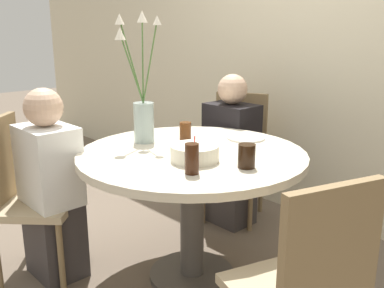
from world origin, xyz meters
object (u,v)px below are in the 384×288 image
object	(u,v)px
chair_left_flank	(237,149)
drink_glass_1	(192,159)
person_woman	(51,191)
person_boy	(231,156)
birthday_cake	(195,153)
flower_vase	(142,102)
side_plate	(246,138)
drink_glass_0	(247,156)
chair_far_back	(306,284)
drink_glass_2	(185,131)
chair_right_flank	(22,190)

from	to	relation	value
chair_left_flank	drink_glass_1	size ratio (longest dim) A/B	6.61
person_woman	person_boy	bearing A→B (deg)	79.95
chair_left_flank	birthday_cake	distance (m)	1.10
chair_left_flank	person_boy	world-z (taller)	person_boy
birthday_cake	drink_glass_1	world-z (taller)	drink_glass_1
flower_vase	side_plate	distance (m)	0.63
chair_left_flank	side_plate	size ratio (longest dim) A/B	4.07
drink_glass_0	person_woman	xyz separation A→B (m)	(-0.91, -0.53, -0.29)
person_boy	chair_far_back	bearing A→B (deg)	-38.86
drink_glass_0	drink_glass_1	world-z (taller)	drink_glass_1
birthday_cake	drink_glass_1	size ratio (longest dim) A/B	1.72
chair_far_back	drink_glass_2	size ratio (longest dim) A/B	8.87
chair_right_flank	flower_vase	bearing A→B (deg)	-73.75
side_plate	person_boy	world-z (taller)	person_boy
side_plate	person_woman	world-z (taller)	person_woman
person_boy	chair_right_flank	bearing A→B (deg)	-104.01
chair_left_flank	flower_vase	bearing A→B (deg)	-111.53
birthday_cake	drink_glass_2	bearing A→B (deg)	143.84
chair_right_flank	drink_glass_0	bearing A→B (deg)	-101.90
person_woman	chair_left_flank	bearing A→B (deg)	83.91
drink_glass_2	person_woman	xyz separation A→B (m)	(-0.34, -0.67, -0.29)
flower_vase	side_plate	size ratio (longest dim) A/B	3.23
side_plate	drink_glass_0	size ratio (longest dim) A/B	2.01
chair_left_flank	chair_right_flank	bearing A→B (deg)	-126.06
chair_right_flank	birthday_cake	size ratio (longest dim) A/B	3.84
drink_glass_1	drink_glass_2	xyz separation A→B (m)	(-0.46, 0.38, -0.02)
drink_glass_1	drink_glass_2	size ratio (longest dim) A/B	1.34
drink_glass_1	person_boy	xyz separation A→B (m)	(-0.59, 0.92, -0.30)
drink_glass_1	side_plate	bearing A→B (deg)	109.85
side_plate	person_boy	size ratio (longest dim) A/B	0.21
drink_glass_1	chair_far_back	bearing A→B (deg)	-4.69
drink_glass_1	person_woman	bearing A→B (deg)	-160.14
flower_vase	drink_glass_1	bearing A→B (deg)	-16.56
chair_far_back	drink_glass_2	world-z (taller)	chair_far_back
chair_far_back	drink_glass_0	xyz separation A→B (m)	(-0.51, 0.29, 0.28)
chair_right_flank	drink_glass_0	xyz separation A→B (m)	(1.03, 0.64, 0.28)
flower_vase	person_boy	xyz separation A→B (m)	(0.00, 0.75, -0.46)
chair_left_flank	drink_glass_0	world-z (taller)	chair_left_flank
flower_vase	chair_far_back	bearing A→B (deg)	-10.56
birthday_cake	drink_glass_0	size ratio (longest dim) A/B	2.13
chair_right_flank	drink_glass_2	bearing A→B (deg)	-74.26
drink_glass_2	chair_far_back	bearing A→B (deg)	-21.76
chair_far_back	person_boy	size ratio (longest dim) A/B	0.85
chair_right_flank	person_woman	bearing A→B (deg)	-90.00
drink_glass_2	chair_right_flank	bearing A→B (deg)	-120.37
side_plate	drink_glass_2	size ratio (longest dim) A/B	2.18
drink_glass_1	flower_vase	bearing A→B (deg)	163.44
birthday_cake	person_woman	bearing A→B (deg)	-147.50
drink_glass_2	person_woman	size ratio (longest dim) A/B	0.10
chair_right_flank	person_boy	size ratio (longest dim) A/B	0.85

